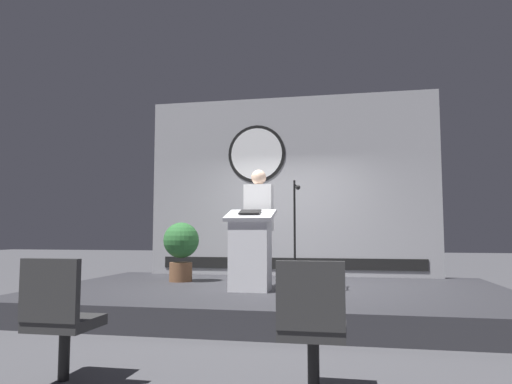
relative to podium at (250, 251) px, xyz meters
name	(u,v)px	position (x,y,z in m)	size (l,w,h in m)	color
ground_plane	(275,309)	(0.25, 0.45, -0.83)	(40.00, 40.00, 0.00)	#4C4C51
stage_platform	(274,298)	(0.25, 0.45, -0.68)	(6.40, 4.00, 0.30)	#333338
banner_display	(289,185)	(0.24, 2.30, 1.10)	(5.24, 0.12, 3.26)	#9E9EA3
podium	(250,251)	(0.00, 0.00, 0.00)	(0.64, 0.50, 1.09)	silver
speaker_person	(259,226)	(0.02, 0.48, 0.33)	(0.40, 0.26, 1.68)	black
microphone_stand	(295,253)	(0.61, -0.09, -0.01)	(0.24, 0.59, 1.45)	black
potted_plant	(181,246)	(-1.33, 0.97, 0.03)	(0.57, 0.57, 0.93)	brown
audience_chair_left	(59,313)	(-0.76, -3.08, -0.33)	(0.44, 0.45, 0.89)	black
audience_chair_right	(312,320)	(1.05, -3.01, -0.33)	(0.44, 0.45, 0.89)	black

